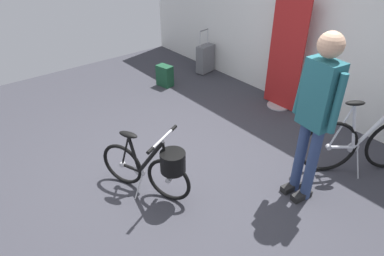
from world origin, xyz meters
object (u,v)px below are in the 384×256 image
at_px(floor_banner_stand, 285,61).
at_px(visitor_near_wall, 317,110).
at_px(display_bike_left, 362,143).
at_px(folding_bike_foreground, 154,166).
at_px(backpack_on_floor, 165,76).
at_px(rolling_suitcase, 205,59).

xyz_separation_m(floor_banner_stand, visitor_near_wall, (1.45, -1.44, 0.27)).
bearing_deg(visitor_near_wall, display_bike_left, 78.74).
bearing_deg(floor_banner_stand, folding_bike_foreground, -80.14).
height_order(floor_banner_stand, backpack_on_floor, floor_banner_stand).
bearing_deg(folding_bike_foreground, backpack_on_floor, 142.69).
bearing_deg(folding_bike_foreground, floor_banner_stand, 99.86).
relative_size(folding_bike_foreground, rolling_suitcase, 1.24).
relative_size(folding_bike_foreground, display_bike_left, 0.84).
xyz_separation_m(folding_bike_foreground, rolling_suitcase, (-2.28, 2.69, -0.10)).
bearing_deg(rolling_suitcase, backpack_on_floor, -89.59).
distance_m(floor_banner_stand, rolling_suitcase, 1.88).
distance_m(folding_bike_foreground, visitor_near_wall, 1.72).
bearing_deg(visitor_near_wall, folding_bike_foreground, -128.25).
height_order(display_bike_left, rolling_suitcase, display_bike_left).
xyz_separation_m(floor_banner_stand, backpack_on_floor, (-1.80, -0.96, -0.59)).
height_order(floor_banner_stand, visitor_near_wall, visitor_near_wall).
xyz_separation_m(rolling_suitcase, backpack_on_floor, (0.01, -0.96, -0.10)).
xyz_separation_m(display_bike_left, rolling_suitcase, (-3.43, 0.58, -0.10)).
bearing_deg(folding_bike_foreground, rolling_suitcase, 130.26).
bearing_deg(visitor_near_wall, rolling_suitcase, 156.05).
xyz_separation_m(visitor_near_wall, rolling_suitcase, (-3.26, 1.45, -0.76)).
height_order(rolling_suitcase, backpack_on_floor, rolling_suitcase).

